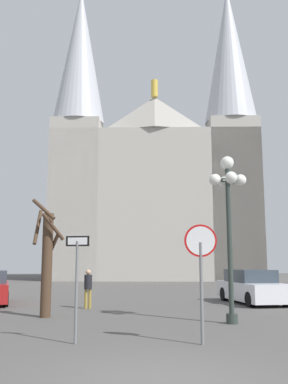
# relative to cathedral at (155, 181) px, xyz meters

# --- Properties ---
(ground_plane) EXTENTS (120.00, 120.00, 0.00)m
(ground_plane) POSITION_rel_cathedral_xyz_m (-3.47, -38.30, -10.46)
(ground_plane) COLOR #514F4C
(cathedral) EXTENTS (21.90, 13.29, 32.45)m
(cathedral) POSITION_rel_cathedral_xyz_m (0.00, 0.00, 0.00)
(cathedral) COLOR #ADA89E
(cathedral) RESTS_ON ground
(stop_sign) EXTENTS (0.78, 0.18, 2.79)m
(stop_sign) POSITION_rel_cathedral_xyz_m (-2.16, -35.31, -8.50)
(stop_sign) COLOR slate
(stop_sign) RESTS_ON ground
(one_way_arrow_sign) EXTENTS (0.58, 0.20, 2.52)m
(one_way_arrow_sign) POSITION_rel_cathedral_xyz_m (-5.12, -35.03, -8.90)
(one_way_arrow_sign) COLOR slate
(one_way_arrow_sign) RESTS_ON ground
(street_lamp) EXTENTS (1.22, 1.22, 5.31)m
(street_lamp) POSITION_rel_cathedral_xyz_m (-0.57, -32.01, -6.76)
(street_lamp) COLOR #2D3833
(street_lamp) RESTS_ON ground
(bare_tree) EXTENTS (1.18, 1.08, 4.08)m
(bare_tree) POSITION_rel_cathedral_xyz_m (-6.59, -30.11, -8.49)
(bare_tree) COLOR #473323
(bare_tree) RESTS_ON ground
(parked_car_far_white) EXTENTS (2.26, 4.67, 1.52)m
(parked_car_far_white) POSITION_rel_cathedral_xyz_m (2.11, -25.67, -9.75)
(parked_car_far_white) COLOR silver
(parked_car_far_white) RESTS_ON ground
(pedestrian_walking) EXTENTS (0.32, 0.32, 1.57)m
(pedestrian_walking) POSITION_rel_cathedral_xyz_m (-5.30, -27.41, -9.52)
(pedestrian_walking) COLOR olive
(pedestrian_walking) RESTS_ON ground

